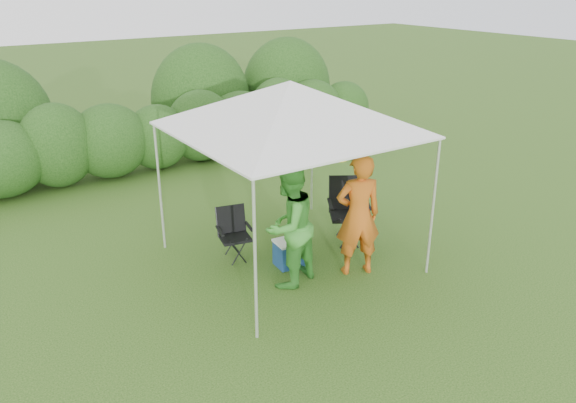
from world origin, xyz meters
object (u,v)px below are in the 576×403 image
canopy (290,106)px  woman (289,226)px  cooler (291,252)px  man (358,215)px  chair_left (233,230)px  chair_right (348,206)px

canopy → woman: bearing=-125.2°
cooler → woman: bearing=-122.2°
canopy → man: bearing=-55.1°
canopy → chair_left: bearing=140.3°
woman → chair_right: bearing=-176.3°
chair_right → woman: 1.81m
chair_left → canopy: bearing=-27.4°
chair_left → cooler: size_ratio=1.56×
chair_left → woman: size_ratio=0.45×
chair_left → chair_right: bearing=-1.9°
canopy → cooler: (-0.08, -0.16, -2.25)m
woman → man: bearing=145.6°
canopy → woman: size_ratio=1.69×
chair_left → woman: (0.28, -1.17, 0.45)m
chair_left → man: 2.01m
canopy → chair_left: canopy is taller
canopy → chair_left: size_ratio=3.72×
chair_left → cooler: (0.61, -0.73, -0.26)m
canopy → chair_left: 2.18m
canopy → woman: 1.71m
woman → chair_left: bearing=-95.5°
chair_right → cooler: size_ratio=2.03×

